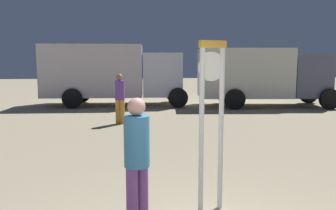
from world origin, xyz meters
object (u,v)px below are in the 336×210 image
person_distant (120,96)px  box_truck_near (111,72)px  box_truck_far (260,74)px  standing_clock (211,110)px  person_near_clock (137,157)px

person_distant → box_truck_near: box_truck_near is taller
box_truck_near → box_truck_far: bearing=-9.9°
standing_clock → box_truck_near: size_ratio=0.35×
standing_clock → person_distant: standing_clock is taller
standing_clock → person_near_clock: standing_clock is taller
person_near_clock → box_truck_far: (6.06, 11.49, 0.57)m
person_distant → standing_clock: bearing=-78.6°
person_distant → box_truck_near: bearing=95.9°
person_distant → box_truck_near: 5.28m
box_truck_near → box_truck_far: box_truck_near is taller
person_near_clock → box_truck_near: bearing=94.2°
person_near_clock → person_distant: 7.51m
person_distant → box_truck_far: size_ratio=0.27×
standing_clock → person_near_clock: 1.24m
person_near_clock → person_distant: person_distant is taller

